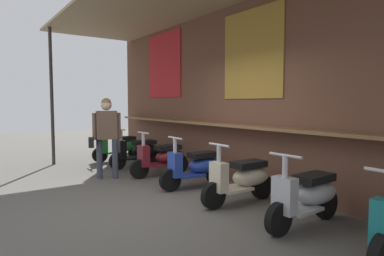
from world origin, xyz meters
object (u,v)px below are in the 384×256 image
at_px(scooter_cream, 243,178).
at_px(shopper_with_handbag, 106,130).
at_px(scooter_black, 140,151).
at_px(scooter_green, 121,146).
at_px(scooter_maroon, 163,158).
at_px(scooter_silver, 308,195).
at_px(scooter_blue, 198,166).

height_order(scooter_cream, shopper_with_handbag, shopper_with_handbag).
bearing_deg(scooter_cream, scooter_black, -88.29).
xyz_separation_m(scooter_green, scooter_black, (1.15, 0.00, 0.00)).
xyz_separation_m(scooter_green, scooter_cream, (4.74, 0.00, 0.00)).
height_order(scooter_green, scooter_maroon, same).
bearing_deg(scooter_maroon, scooter_silver, 89.59).
height_order(scooter_green, scooter_cream, same).
height_order(scooter_black, shopper_with_handbag, shopper_with_handbag).
distance_m(scooter_black, scooter_cream, 3.59).
relative_size(scooter_maroon, scooter_cream, 1.00).
distance_m(scooter_black, scooter_silver, 4.78).
distance_m(scooter_green, scooter_black, 1.15).
distance_m(scooter_silver, shopper_with_handbag, 4.27).
xyz_separation_m(scooter_green, scooter_maroon, (2.29, 0.00, 0.00)).
bearing_deg(scooter_blue, scooter_maroon, -86.75).
bearing_deg(scooter_black, scooter_blue, 90.66).
xyz_separation_m(scooter_black, scooter_maroon, (1.14, 0.00, 0.00)).
distance_m(scooter_green, scooter_blue, 3.54).
bearing_deg(scooter_green, scooter_blue, 93.03).
bearing_deg(scooter_silver, scooter_black, -91.28).
xyz_separation_m(scooter_cream, scooter_silver, (1.19, 0.00, 0.00)).
distance_m(scooter_blue, scooter_silver, 2.39).
bearing_deg(scooter_green, shopper_with_handbag, 62.00).
bearing_deg(scooter_maroon, scooter_cream, 89.59).
xyz_separation_m(scooter_green, scooter_blue, (3.54, -0.00, 0.00)).
relative_size(scooter_maroon, scooter_blue, 1.00).
distance_m(scooter_blue, shopper_with_handbag, 2.11).
bearing_deg(scooter_maroon, scooter_green, -90.41).
distance_m(scooter_maroon, shopper_with_handbag, 1.35).
bearing_deg(scooter_blue, scooter_silver, 93.25).
bearing_deg(scooter_cream, scooter_maroon, -88.29).
relative_size(scooter_black, scooter_silver, 1.00).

